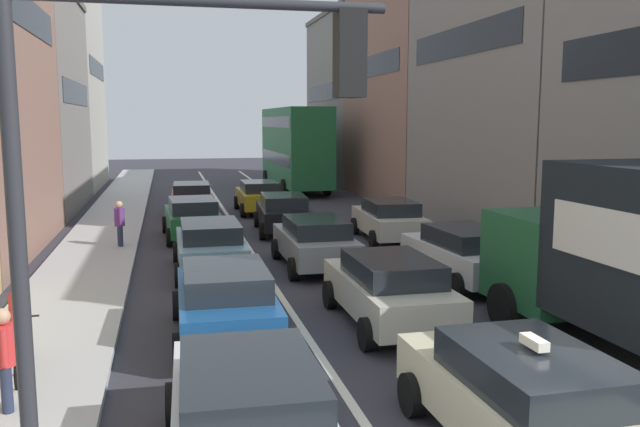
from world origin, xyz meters
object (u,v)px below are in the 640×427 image
at_px(pedestrian_near_kerb, 120,222).
at_px(taxi_centre_lane_front, 525,399).
at_px(hatchback_centre_lane_third, 315,241).
at_px(sedan_left_lane_third, 210,246).
at_px(sedan_left_lane_fourth, 193,217).
at_px(sedan_centre_lane_fifth, 259,196).
at_px(pedestrian_mid_sidewalk, 4,357).
at_px(sedan_left_lane_front, 248,414).
at_px(sedan_right_lane_behind_truck, 464,253).
at_px(sedan_left_lane_fifth, 192,198).
at_px(coupe_centre_lane_fourth, 283,212).
at_px(cyclist_on_sidewalk, 20,332).
at_px(wagon_right_lane_far, 389,219).
at_px(traffic_light_pole, 155,173).
at_px(sedan_centre_lane_second, 389,288).
at_px(wagon_left_lane_second, 225,300).
at_px(bus_mid_queue_primary, 295,145).

bearing_deg(pedestrian_near_kerb, taxi_centre_lane_front, 99.86).
distance_m(hatchback_centre_lane_third, sedan_left_lane_third, 3.04).
distance_m(taxi_centre_lane_front, sedan_left_lane_fourth, 17.55).
relative_size(sedan_centre_lane_fifth, pedestrian_mid_sidewalk, 2.60).
bearing_deg(pedestrian_near_kerb, sedan_left_lane_front, 88.14).
distance_m(sedan_right_lane_behind_truck, pedestrian_near_kerb, 11.44).
bearing_deg(sedan_left_lane_fifth, coupe_centre_lane_fourth, -148.39).
height_order(coupe_centre_lane_fourth, cyclist_on_sidewalk, cyclist_on_sidewalk).
distance_m(sedan_left_lane_fourth, wagon_right_lane_far, 7.19).
xyz_separation_m(traffic_light_pole, sedan_left_lane_third, (1.24, 12.15, -3.02)).
bearing_deg(sedan_centre_lane_fifth, hatchback_centre_lane_third, -179.66).
distance_m(sedan_centre_lane_second, wagon_left_lane_second, 3.46).
relative_size(sedan_right_lane_behind_truck, pedestrian_mid_sidewalk, 2.64).
height_order(taxi_centre_lane_front, sedan_centre_lane_second, taxi_centre_lane_front).
relative_size(sedan_left_lane_front, cyclist_on_sidewalk, 2.51).
height_order(sedan_left_lane_front, sedan_left_lane_fourth, same).
relative_size(traffic_light_pole, sedan_right_lane_behind_truck, 1.25).
distance_m(sedan_left_lane_front, bus_mid_queue_primary, 33.33).
bearing_deg(sedan_centre_lane_second, cyclist_on_sidewalk, 102.43).
xyz_separation_m(pedestrian_near_kerb, pedestrian_mid_sidewalk, (-0.77, -12.80, 0.00)).
xyz_separation_m(wagon_left_lane_second, cyclist_on_sidewalk, (-3.48, -1.37, 0.05)).
bearing_deg(sedan_left_lane_fifth, sedan_left_lane_fourth, 179.66).
bearing_deg(cyclist_on_sidewalk, sedan_left_lane_fourth, -18.51).
bearing_deg(sedan_left_lane_fourth, taxi_centre_lane_front, -171.33).
xyz_separation_m(sedan_left_lane_front, sedan_left_lane_fourth, (-0.00, 16.83, 0.00)).
bearing_deg(pedestrian_mid_sidewalk, traffic_light_pole, 109.10).
height_order(sedan_right_lane_behind_truck, pedestrian_mid_sidewalk, pedestrian_mid_sidewalk).
relative_size(sedan_right_lane_behind_truck, cyclist_on_sidewalk, 2.54).
relative_size(hatchback_centre_lane_third, bus_mid_queue_primary, 0.41).
relative_size(sedan_left_lane_front, sedan_left_lane_third, 1.01).
distance_m(sedan_centre_lane_fifth, sedan_left_lane_fifth, 3.13).
bearing_deg(cyclist_on_sidewalk, sedan_left_lane_front, -143.28).
xyz_separation_m(sedan_centre_lane_second, wagon_left_lane_second, (-3.46, -0.15, 0.00)).
bearing_deg(hatchback_centre_lane_third, pedestrian_near_kerb, 54.73).
relative_size(sedan_left_lane_fourth, cyclist_on_sidewalk, 2.53).
relative_size(sedan_centre_lane_second, coupe_centre_lane_fourth, 0.98).
xyz_separation_m(coupe_centre_lane_fourth, sedan_left_lane_fourth, (-3.47, -0.50, 0.00)).
height_order(coupe_centre_lane_fourth, bus_mid_queue_primary, bus_mid_queue_primary).
relative_size(sedan_centre_lane_second, hatchback_centre_lane_third, 1.00).
xyz_separation_m(coupe_centre_lane_fourth, sedan_left_lane_fifth, (-3.27, 5.64, 0.00)).
bearing_deg(hatchback_centre_lane_third, bus_mid_queue_primary, -9.29).
height_order(sedan_left_lane_front, bus_mid_queue_primary, bus_mid_queue_primary).
bearing_deg(pedestrian_mid_sidewalk, bus_mid_queue_primary, -122.58).
bearing_deg(sedan_right_lane_behind_truck, wagon_left_lane_second, 113.00).
bearing_deg(sedan_left_lane_front, taxi_centre_lane_front, -94.67).
distance_m(hatchback_centre_lane_third, bus_mid_queue_primary, 21.91).
distance_m(traffic_light_pole, sedan_left_lane_third, 12.58).
height_order(bus_mid_queue_primary, pedestrian_mid_sidewalk, bus_mid_queue_primary).
height_order(sedan_left_lane_third, wagon_right_lane_far, same).
xyz_separation_m(sedan_left_lane_fourth, sedan_centre_lane_fifth, (3.33, 6.29, 0.00)).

